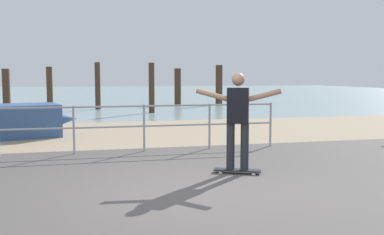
% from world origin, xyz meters
% --- Properties ---
extents(ground_plane, '(24.00, 10.00, 0.04)m').
position_xyz_m(ground_plane, '(0.00, -1.00, 0.00)').
color(ground_plane, '#514C49').
rests_on(ground_plane, ground).
extents(beach_strip, '(24.00, 6.00, 0.04)m').
position_xyz_m(beach_strip, '(0.00, 7.00, 0.00)').
color(beach_strip, tan).
rests_on(beach_strip, ground).
extents(sea_surface, '(72.00, 50.00, 0.04)m').
position_xyz_m(sea_surface, '(0.00, 35.00, 0.00)').
color(sea_surface, '#849EA3').
rests_on(sea_surface, ground).
extents(railing_fence, '(10.52, 0.05, 1.05)m').
position_xyz_m(railing_fence, '(-2.38, 3.60, 0.69)').
color(railing_fence, '#9EA0A5').
rests_on(railing_fence, ground).
extents(skateboard, '(0.81, 0.51, 0.08)m').
position_xyz_m(skateboard, '(1.11, 1.01, 0.07)').
color(skateboard, black).
rests_on(skateboard, ground).
extents(skateboarder, '(1.35, 0.68, 1.65)m').
position_xyz_m(skateboarder, '(1.11, 1.01, 1.02)').
color(skateboarder, '#26262B').
rests_on(skateboarder, skateboard).
extents(groyne_post_0, '(0.38, 0.38, 2.01)m').
position_xyz_m(groyne_post_0, '(-5.22, 18.31, 1.01)').
color(groyne_post_0, '#422D1E').
rests_on(groyne_post_0, ground).
extents(groyne_post_1, '(0.29, 0.29, 2.09)m').
position_xyz_m(groyne_post_1, '(-2.96, 16.29, 1.04)').
color(groyne_post_1, '#422D1E').
rests_on(groyne_post_1, ground).
extents(groyne_post_2, '(0.27, 0.27, 2.32)m').
position_xyz_m(groyne_post_2, '(-0.71, 16.29, 1.16)').
color(groyne_post_2, '#422D1E').
rests_on(groyne_post_2, ground).
extents(groyne_post_3, '(0.26, 0.26, 2.24)m').
position_xyz_m(groyne_post_3, '(1.55, 13.59, 1.12)').
color(groyne_post_3, '#422D1E').
rests_on(groyne_post_3, ground).
extents(groyne_post_4, '(0.37, 0.37, 2.06)m').
position_xyz_m(groyne_post_4, '(3.80, 18.66, 1.03)').
color(groyne_post_4, '#422D1E').
rests_on(groyne_post_4, ground).
extents(groyne_post_5, '(0.39, 0.39, 2.25)m').
position_xyz_m(groyne_post_5, '(6.06, 18.06, 1.13)').
color(groyne_post_5, '#422D1E').
rests_on(groyne_post_5, ground).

